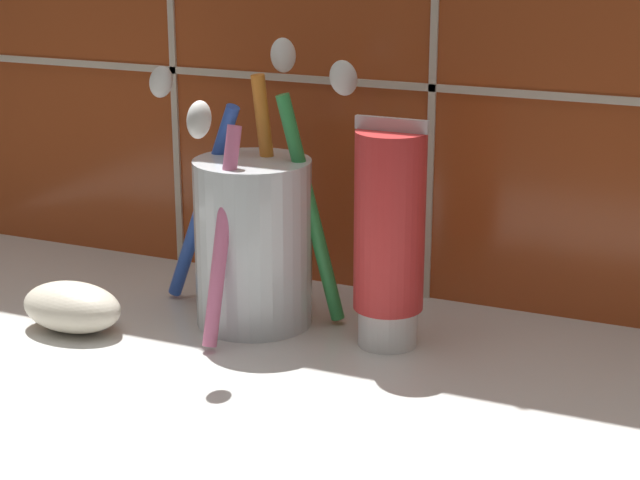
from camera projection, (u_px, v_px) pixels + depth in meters
sink_counter at (307, 395)px, 62.18cm from camera, size 79.44×32.66×2.00cm
tile_wall_backsplash at (410, 4)px, 70.36cm from camera, size 89.44×1.72×44.11cm
toothbrush_cup at (253, 236)px, 68.83cm from camera, size 15.59×10.93×18.43cm
toothpaste_tube at (389, 235)px, 64.86cm from camera, size 4.55×4.33×14.33cm
soap_bar at (72, 307)px, 68.63cm from camera, size 6.92×4.29×3.18cm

